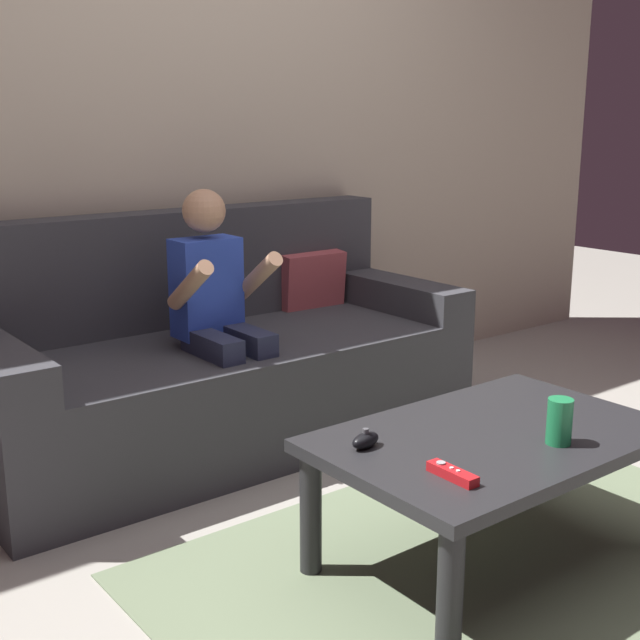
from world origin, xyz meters
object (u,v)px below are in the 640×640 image
Objects in this scene: person_seated_on_couch at (220,310)px; soda_can at (559,421)px; coffee_table at (492,452)px; nunchuk_black at (366,440)px; game_remote_red_near_edge at (452,473)px; couch at (217,365)px.

person_seated_on_couch reaches higher than soda_can.
coffee_table is 0.21m from soda_can.
person_seated_on_couch is at bearing 81.54° from nunchuk_black.
person_seated_on_couch is 1.12m from coffee_table.
game_remote_red_near_edge is (-0.30, -0.14, 0.07)m from coffee_table.
couch is 1.42m from game_remote_red_near_edge.
game_remote_red_near_edge is 0.38m from soda_can.
game_remote_red_near_edge is at bearing -97.82° from couch.
couch reaches higher than soda_can.
person_seated_on_couch reaches higher than nunchuk_black.
soda_can is at bearing -64.06° from coffee_table.
soda_can reaches higher than game_remote_red_near_edge.
couch is 1.16m from nunchuk_black.
coffee_table is 0.37m from nunchuk_black.
couch is 1.27m from coffee_table.
game_remote_red_near_edge is at bearing -81.70° from nunchuk_black.
nunchuk_black is (-0.14, -0.95, -0.15)m from person_seated_on_couch.
nunchuk_black is at bearing 98.30° from game_remote_red_near_edge.
nunchuk_black is at bearing -101.54° from couch.
game_remote_red_near_edge is (-0.19, -1.40, 0.10)m from couch.
game_remote_red_near_edge is at bearing -94.80° from person_seated_on_couch.
game_remote_red_near_edge reaches higher than coffee_table.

